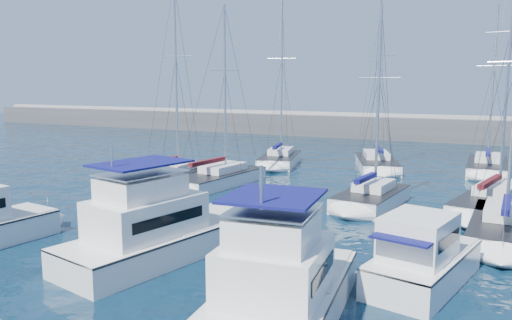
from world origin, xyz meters
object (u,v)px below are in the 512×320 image
at_px(sailboat_mid_b, 219,178).
at_px(sailboat_mid_d, 495,201).
at_px(sailboat_back_a, 280,159).
at_px(sailboat_back_c, 487,167).
at_px(sailboat_mid_e, 505,227).
at_px(sailboat_mid_c, 371,198).
at_px(motor_yacht_port_inner, 161,232).
at_px(motor_yacht_stbd_inner, 280,289).
at_px(motor_yacht_stbd_outer, 422,261).
at_px(sailboat_back_b, 376,163).
at_px(sailboat_mid_a, 174,177).

xyz_separation_m(sailboat_mid_b, sailboat_mid_d, (18.62, 1.00, 0.03)).
xyz_separation_m(sailboat_back_a, sailboat_back_c, (17.57, 3.93, -0.03)).
relative_size(sailboat_mid_d, sailboat_mid_e, 1.25).
height_order(sailboat_mid_c, sailboat_mid_d, sailboat_mid_d).
height_order(sailboat_mid_e, sailboat_back_a, sailboat_back_a).
bearing_deg(motor_yacht_port_inner, motor_yacht_stbd_inner, -13.39).
relative_size(motor_yacht_stbd_outer, sailboat_back_c, 0.44).
distance_m(sailboat_mid_c, sailboat_back_b, 14.21).
bearing_deg(sailboat_mid_d, sailboat_mid_c, -147.94).
xyz_separation_m(sailboat_mid_a, sailboat_mid_c, (15.13, -0.46, -0.03)).
relative_size(motor_yacht_port_inner, sailboat_back_a, 0.66).
relative_size(motor_yacht_port_inner, sailboat_mid_d, 0.62).
bearing_deg(sailboat_back_c, sailboat_mid_e, -87.07).
relative_size(motor_yacht_stbd_inner, sailboat_back_c, 0.55).
height_order(sailboat_mid_b, sailboat_mid_c, sailboat_mid_b).
bearing_deg(motor_yacht_stbd_inner, sailboat_mid_d, 66.72).
xyz_separation_m(motor_yacht_stbd_outer, sailboat_mid_c, (-4.61, 11.46, -0.43)).
height_order(sailboat_mid_a, sailboat_mid_c, sailboat_mid_a).
xyz_separation_m(motor_yacht_port_inner, motor_yacht_stbd_outer, (10.62, 1.75, -0.19)).
bearing_deg(sailboat_mid_d, motor_yacht_stbd_outer, -87.23).
bearing_deg(sailboat_back_b, sailboat_mid_d, -69.12).
relative_size(motor_yacht_stbd_inner, sailboat_back_a, 0.50).
height_order(sailboat_mid_d, sailboat_mid_e, sailboat_mid_d).
relative_size(motor_yacht_stbd_outer, sailboat_mid_b, 0.47).
bearing_deg(motor_yacht_port_inner, motor_yacht_stbd_outer, 20.96).
height_order(sailboat_mid_b, sailboat_back_b, sailboat_back_b).
height_order(motor_yacht_port_inner, motor_yacht_stbd_inner, same).
xyz_separation_m(motor_yacht_stbd_inner, sailboat_mid_c, (-1.10, 16.52, -0.62)).
bearing_deg(sailboat_back_b, sailboat_back_c, -4.94).
height_order(motor_yacht_stbd_outer, sailboat_mid_e, sailboat_mid_e).
bearing_deg(sailboat_mid_b, sailboat_mid_c, -0.76).
bearing_deg(sailboat_mid_a, sailboat_mid_d, 0.68).
relative_size(sailboat_mid_d, sailboat_back_c, 1.17).
height_order(motor_yacht_port_inner, sailboat_mid_c, sailboat_mid_c).
bearing_deg(sailboat_back_c, sailboat_mid_a, -144.37).
xyz_separation_m(motor_yacht_port_inner, sailboat_mid_b, (-5.75, 14.72, -0.63)).
xyz_separation_m(sailboat_mid_b, sailboat_mid_e, (19.16, -4.97, 0.00)).
distance_m(sailboat_mid_a, sailboat_back_c, 26.38).
distance_m(sailboat_mid_b, sailboat_back_b, 15.24).
height_order(motor_yacht_stbd_inner, sailboat_back_c, sailboat_back_c).
distance_m(sailboat_mid_c, sailboat_back_a, 16.90).
relative_size(sailboat_mid_c, sailboat_mid_e, 0.92).
height_order(sailboat_mid_c, sailboat_back_a, sailboat_back_a).
height_order(motor_yacht_stbd_inner, sailboat_back_a, sailboat_back_a).
distance_m(sailboat_mid_c, sailboat_back_c, 17.32).
bearing_deg(motor_yacht_port_inner, sailboat_mid_e, 47.61).
xyz_separation_m(sailboat_mid_b, sailboat_back_a, (0.18, 10.80, 0.04)).
xyz_separation_m(sailboat_mid_d, sailboat_back_a, (-18.43, 9.80, 0.01)).
distance_m(motor_yacht_stbd_inner, sailboat_mid_c, 16.57).
bearing_deg(motor_yacht_port_inner, sailboat_mid_b, 122.92).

